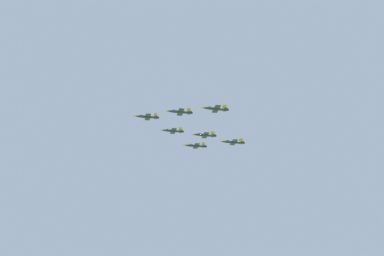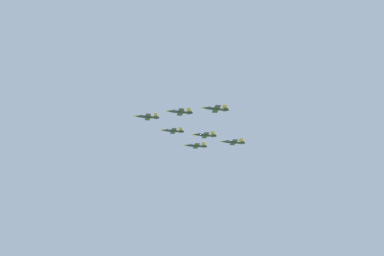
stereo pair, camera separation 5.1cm
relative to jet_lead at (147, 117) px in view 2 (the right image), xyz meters
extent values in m
ellipsoid|color=#2D3338|center=(0.02, -0.01, -0.06)|extent=(11.64, 4.68, 1.50)
cone|color=gold|center=(-6.23, 1.80, -0.06)|extent=(1.80, 1.64, 1.28)
ellipsoid|color=#334751|center=(-2.45, 0.71, 0.50)|extent=(2.24, 1.64, 0.88)
cube|color=#2D3338|center=(0.58, -0.17, -0.15)|extent=(4.88, 8.76, 0.15)
cube|color=gold|center=(-0.46, -3.78, -0.10)|extent=(2.47, 1.23, 0.18)
cube|color=gold|center=(1.62, 3.44, -0.10)|extent=(2.47, 1.23, 0.18)
cube|color=#2D3338|center=(4.73, -1.37, -0.06)|extent=(2.87, 4.36, 0.15)
cube|color=gold|center=(4.30, -2.02, 1.02)|extent=(1.66, 0.66, 2.17)
cube|color=gold|center=(4.72, -0.58, 1.02)|extent=(1.66, 0.66, 2.17)
cylinder|color=black|center=(5.95, -1.72, -0.06)|extent=(1.09, 1.24, 1.05)
ellipsoid|color=#2D3338|center=(11.45, -16.90, -1.99)|extent=(11.96, 4.74, 1.54)
cone|color=gold|center=(5.02, -15.09, -1.99)|extent=(1.84, 1.68, 1.31)
ellipsoid|color=#334751|center=(8.91, -16.18, -1.41)|extent=(2.29, 1.67, 0.90)
cube|color=#2D3338|center=(12.03, -17.06, -2.07)|extent=(4.97, 8.99, 0.15)
cube|color=gold|center=(10.98, -20.78, -2.03)|extent=(2.54, 1.25, 0.19)
cube|color=gold|center=(13.08, -13.35, -2.03)|extent=(2.54, 1.25, 0.19)
cube|color=#2D3338|center=(16.30, -18.27, -1.99)|extent=(2.93, 4.47, 0.15)
cube|color=gold|center=(15.86, -18.95, -0.87)|extent=(1.71, 0.66, 2.23)
cube|color=gold|center=(16.28, -17.46, -0.87)|extent=(1.71, 0.66, 2.23)
cylinder|color=black|center=(17.56, -18.63, -1.99)|extent=(1.12, 1.27, 1.08)
ellipsoid|color=#2D3338|center=(18.54, 8.56, -1.50)|extent=(11.58, 4.45, 1.49)
cone|color=gold|center=(12.30, 10.23, -1.50)|extent=(1.77, 1.61, 1.27)
ellipsoid|color=#334751|center=(16.08, 9.22, -0.95)|extent=(2.21, 1.60, 0.87)
cube|color=#2D3338|center=(19.10, 8.40, -1.59)|extent=(4.71, 8.68, 0.15)
cube|color=gold|center=(18.13, 4.81, -1.55)|extent=(2.45, 1.18, 0.18)
cube|color=gold|center=(20.07, 12.00, -1.55)|extent=(2.45, 1.18, 0.18)
cube|color=#2D3338|center=(23.24, 7.29, -1.50)|extent=(2.79, 4.31, 0.15)
cube|color=gold|center=(22.82, 6.63, -0.43)|extent=(1.65, 0.62, 2.15)
cube|color=gold|center=(23.21, 8.07, -0.43)|extent=(1.65, 0.62, 2.15)
cylinder|color=black|center=(24.46, 6.96, -1.50)|extent=(1.07, 1.22, 1.04)
ellipsoid|color=#2D3338|center=(22.89, -33.80, -5.14)|extent=(11.83, 4.58, 1.52)
cone|color=gold|center=(16.52, -32.06, -5.14)|extent=(1.81, 1.65, 1.29)
ellipsoid|color=#334751|center=(20.37, -33.11, -4.57)|extent=(2.26, 1.64, 0.89)
cube|color=#2D3338|center=(23.46, -33.95, -5.23)|extent=(4.84, 8.87, 0.15)
cube|color=gold|center=(22.46, -37.63, -5.18)|extent=(2.51, 1.21, 0.18)
cube|color=gold|center=(24.46, -30.28, -5.18)|extent=(2.51, 1.21, 0.18)
cube|color=#2D3338|center=(27.69, -35.10, -5.14)|extent=(2.86, 4.41, 0.15)
cube|color=gold|center=(27.26, -35.78, -4.04)|extent=(1.69, 0.64, 2.20)
cube|color=gold|center=(27.66, -34.31, -4.04)|extent=(1.69, 0.64, 2.20)
cylinder|color=black|center=(28.93, -35.44, -5.14)|extent=(1.10, 1.25, 1.07)
ellipsoid|color=#2D3338|center=(37.05, 17.12, -4.49)|extent=(12.16, 4.91, 1.57)
cone|color=gold|center=(30.52, 19.01, -4.49)|extent=(1.88, 1.72, 1.33)
ellipsoid|color=#334751|center=(34.48, 17.87, -3.90)|extent=(2.34, 1.71, 0.92)
cube|color=#2D3338|center=(37.64, 16.95, -4.57)|extent=(5.11, 9.15, 0.16)
cube|color=gold|center=(36.55, 13.18, -4.53)|extent=(2.58, 1.29, 0.19)
cube|color=gold|center=(38.74, 20.71, -4.53)|extent=(2.58, 1.29, 0.19)
cube|color=#2D3338|center=(41.98, 15.69, -4.49)|extent=(3.01, 4.55, 0.16)
cube|color=gold|center=(41.53, 15.00, -3.35)|extent=(1.73, 0.69, 2.27)
cube|color=gold|center=(41.96, 16.51, -3.35)|extent=(1.73, 0.69, 2.27)
cylinder|color=black|center=(43.25, 15.32, -4.49)|extent=(1.14, 1.30, 1.10)
ellipsoid|color=#2D3338|center=(29.97, -8.34, -8.30)|extent=(11.55, 4.55, 1.49)
cone|color=gold|center=(23.76, -6.61, -8.30)|extent=(1.77, 1.62, 1.26)
ellipsoid|color=#334751|center=(27.52, -7.66, -7.74)|extent=(2.21, 1.61, 0.87)
cube|color=#2D3338|center=(30.53, -8.50, -8.38)|extent=(4.77, 8.67, 0.15)
cube|color=gold|center=(29.53, -12.08, -8.34)|extent=(2.45, 1.20, 0.18)
cube|color=gold|center=(31.53, -4.91, -8.34)|extent=(2.45, 1.20, 0.18)
cube|color=#2D3338|center=(34.65, -9.65, -8.30)|extent=(2.82, 4.31, 0.15)
cube|color=gold|center=(34.23, -10.30, -7.22)|extent=(1.65, 0.64, 2.15)
cube|color=gold|center=(34.63, -8.87, -7.22)|extent=(1.65, 0.64, 2.15)
cylinder|color=black|center=(35.86, -9.99, -8.30)|extent=(1.08, 1.23, 1.04)
ellipsoid|color=#2D3338|center=(44.95, -12.51, -11.26)|extent=(11.73, 4.67, 1.51)
cone|color=gold|center=(38.64, -10.72, -11.26)|extent=(1.81, 1.65, 1.29)
ellipsoid|color=#334751|center=(42.46, -11.80, -10.70)|extent=(2.25, 1.64, 0.88)
cube|color=#2D3338|center=(45.51, -12.67, -11.35)|extent=(4.88, 8.82, 0.15)
cube|color=gold|center=(44.48, -16.31, -11.31)|extent=(2.49, 1.23, 0.18)
cube|color=gold|center=(46.54, -9.03, -11.31)|extent=(2.49, 1.23, 0.18)
cube|color=#2D3338|center=(49.70, -13.86, -11.26)|extent=(2.88, 4.39, 0.15)
cube|color=gold|center=(49.27, -14.52, -10.17)|extent=(1.67, 0.65, 2.19)
cube|color=gold|center=(49.68, -13.06, -10.17)|extent=(1.67, 0.65, 2.19)
cylinder|color=black|center=(50.93, -14.21, -11.26)|extent=(1.10, 1.25, 1.06)
camera|label=1|loc=(-73.48, -208.30, -100.35)|focal=42.64mm
camera|label=2|loc=(-73.43, -208.32, -100.35)|focal=42.64mm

